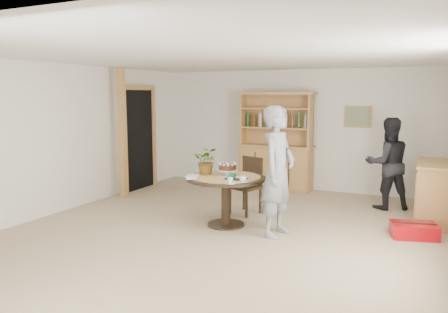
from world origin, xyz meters
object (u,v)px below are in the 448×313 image
(dining_table, at_px, (226,187))
(adult_person, at_px, (388,163))
(dining_chair, at_px, (248,182))
(red_suitcase, at_px, (414,230))
(hutch, at_px, (276,157))
(sideboard, at_px, (435,192))
(teen_boy, at_px, (278,171))

(dining_table, height_order, adult_person, adult_person)
(dining_chair, xyz_separation_m, red_suitcase, (2.59, -0.20, -0.43))
(hutch, height_order, dining_chair, hutch)
(red_suitcase, bearing_deg, dining_chair, 159.79)
(hutch, bearing_deg, adult_person, -17.60)
(dining_table, bearing_deg, sideboard, 29.58)
(sideboard, relative_size, dining_chair, 1.33)
(teen_boy, bearing_deg, hutch, 25.40)
(adult_person, relative_size, red_suitcase, 2.33)
(sideboard, bearing_deg, teen_boy, -139.36)
(sideboard, height_order, dining_chair, dining_chair)
(teen_boy, distance_m, adult_person, 2.56)
(dining_chair, relative_size, teen_boy, 0.52)
(red_suitcase, bearing_deg, adult_person, 93.22)
(hutch, height_order, teen_boy, hutch)
(dining_chair, height_order, teen_boy, teen_boy)
(dining_chair, xyz_separation_m, teen_boy, (0.83, -0.93, 0.38))
(sideboard, distance_m, dining_table, 3.28)
(adult_person, height_order, red_suitcase, adult_person)
(teen_boy, distance_m, red_suitcase, 2.07)
(sideboard, bearing_deg, red_suitcase, -103.57)
(sideboard, height_order, red_suitcase, sideboard)
(dining_table, xyz_separation_m, adult_person, (2.09, 2.14, 0.19))
(hutch, relative_size, dining_chair, 2.16)
(sideboard, bearing_deg, adult_person, 145.72)
(red_suitcase, bearing_deg, teen_boy, -173.41)
(hutch, relative_size, sideboard, 1.62)
(sideboard, xyz_separation_m, teen_boy, (-2.00, -1.72, 0.44))
(hutch, xyz_separation_m, red_suitcase, (2.80, -2.24, -0.59))
(dining_chair, bearing_deg, red_suitcase, 12.60)
(hutch, relative_size, adult_person, 1.28)
(dining_table, xyz_separation_m, red_suitcase, (2.61, 0.62, -0.50))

